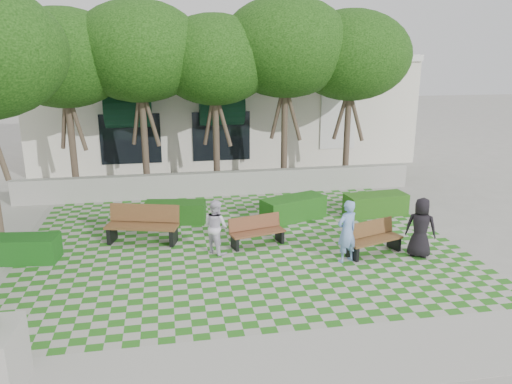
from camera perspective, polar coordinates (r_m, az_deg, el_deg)
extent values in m
plane|color=gray|center=(13.39, -0.95, -7.62)|extent=(90.00, 90.00, 0.00)
plane|color=#2B721E|center=(14.30, -1.62, -6.02)|extent=(12.00, 12.00, 0.00)
cube|color=#9E9B93|center=(9.35, 4.08, -18.94)|extent=(16.00, 2.00, 0.01)
cube|color=#9E9B93|center=(19.06, -4.04, 0.98)|extent=(15.00, 0.36, 0.90)
cube|color=brown|center=(13.90, 13.35, -5.33)|extent=(1.73, 1.01, 0.06)
cube|color=brown|center=(13.97, 12.76, -4.07)|extent=(1.61, 0.64, 0.42)
cube|color=black|center=(13.51, 10.95, -6.76)|extent=(0.23, 0.47, 0.41)
cube|color=black|center=(14.45, 15.48, -5.54)|extent=(0.23, 0.47, 0.41)
cube|color=brown|center=(14.11, 0.19, -4.64)|extent=(1.64, 0.84, 0.05)
cube|color=brown|center=(14.23, -0.19, -3.46)|extent=(1.55, 0.48, 0.39)
cube|color=black|center=(13.93, -2.44, -5.82)|extent=(0.19, 0.44, 0.38)
cube|color=black|center=(14.47, 2.71, -4.98)|extent=(0.19, 0.44, 0.38)
cube|color=brown|center=(14.62, -12.89, -3.82)|extent=(2.13, 1.16, 0.07)
cube|color=brown|center=(14.79, -12.62, -2.33)|extent=(2.00, 0.70, 0.51)
cube|color=black|center=(15.01, -16.13, -4.59)|extent=(0.26, 0.58, 0.50)
cube|color=black|center=(14.46, -9.40, -4.96)|extent=(0.26, 0.58, 0.50)
cube|color=#215015|center=(17.21, 13.52, -1.39)|extent=(2.12, 1.01, 0.72)
cube|color=#194D14|center=(16.34, 4.29, -1.87)|extent=(2.27, 1.54, 0.74)
cube|color=#174512|center=(16.22, -9.22, -2.30)|extent=(2.02, 1.07, 0.67)
cube|color=#134813|center=(14.49, -25.33, -5.92)|extent=(2.00, 0.99, 0.67)
imported|color=#799BDC|center=(13.12, 10.34, -4.46)|extent=(0.72, 0.60, 1.67)
imported|color=black|center=(13.96, 18.31, -3.89)|extent=(0.95, 0.87, 1.62)
imported|color=silver|center=(13.57, -4.62, -3.95)|extent=(0.89, 0.92, 1.49)
cylinder|color=#47382B|center=(20.33, -20.23, 4.94)|extent=(0.26, 0.26, 3.64)
ellipsoid|color=#1E4C11|center=(20.03, -21.14, 14.09)|extent=(4.80, 4.80, 3.60)
cylinder|color=#47382B|center=(20.03, -12.60, 5.63)|extent=(0.26, 0.26, 3.81)
ellipsoid|color=#1E4C11|center=(19.73, -13.21, 15.38)|extent=(5.00, 5.00, 3.75)
cylinder|color=#47382B|center=(20.13, -4.56, 5.69)|extent=(0.26, 0.26, 3.58)
ellipsoid|color=#1E4C11|center=(19.82, -4.77, 14.83)|extent=(4.60, 4.60, 3.45)
cylinder|color=#47382B|center=(20.57, 3.25, 6.40)|extent=(0.26, 0.26, 3.92)
ellipsoid|color=#1E4C11|center=(20.29, 3.41, 16.20)|extent=(5.20, 5.20, 3.90)
cylinder|color=#47382B|center=(21.38, 10.34, 6.23)|extent=(0.26, 0.26, 3.70)
ellipsoid|color=#1E4C11|center=(21.10, 10.80, 15.10)|extent=(4.80, 4.80, 3.60)
cube|color=silver|center=(26.64, -3.94, 9.73)|extent=(18.00, 8.00, 5.00)
cube|color=white|center=(22.52, -2.85, 15.00)|extent=(18.00, 0.30, 0.30)
cube|color=black|center=(23.90, 9.34, 8.13)|extent=(1.40, 0.10, 2.40)
cylinder|color=#0D3220|center=(22.47, -14.38, 9.42)|extent=(3.00, 1.80, 1.80)
cube|color=black|center=(22.66, -14.13, 5.91)|extent=(2.60, 0.08, 2.20)
cylinder|color=#0D3220|center=(22.56, -4.05, 9.89)|extent=(3.00, 1.80, 1.80)
cube|color=black|center=(22.75, -3.98, 6.38)|extent=(2.60, 0.08, 2.20)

